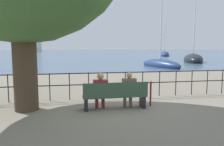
% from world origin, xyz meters
% --- Properties ---
extents(ground_plane, '(1000.00, 1000.00, 0.00)m').
position_xyz_m(ground_plane, '(0.00, 0.00, 0.00)').
color(ground_plane, gray).
extents(harbor_water, '(600.00, 300.00, 0.01)m').
position_xyz_m(harbor_water, '(0.00, 160.22, 0.00)').
color(harbor_water, '#47607A').
rests_on(harbor_water, ground_plane).
extents(park_bench, '(2.10, 0.45, 0.90)m').
position_xyz_m(park_bench, '(0.00, -0.07, 0.44)').
color(park_bench, '#334C38').
rests_on(park_bench, ground_plane).
extents(seated_person_left, '(0.46, 0.35, 1.20)m').
position_xyz_m(seated_person_left, '(-0.47, 0.01, 0.67)').
color(seated_person_left, maroon).
rests_on(seated_person_left, ground_plane).
extents(seated_person_right, '(0.44, 0.35, 1.20)m').
position_xyz_m(seated_person_right, '(0.47, 0.01, 0.66)').
color(seated_person_right, brown).
rests_on(seated_person_right, ground_plane).
extents(promenade_railing, '(14.65, 0.04, 1.05)m').
position_xyz_m(promenade_railing, '(-0.00, 1.51, 0.69)').
color(promenade_railing, black).
rests_on(promenade_railing, ground_plane).
extents(closed_umbrella, '(0.09, 0.09, 0.90)m').
position_xyz_m(closed_umbrella, '(1.27, 0.10, 0.50)').
color(closed_umbrella, maroon).
rests_on(closed_umbrella, ground_plane).
extents(sailboat_0, '(4.27, 6.66, 7.63)m').
position_xyz_m(sailboat_0, '(21.38, 43.67, 0.36)').
color(sailboat_0, navy).
rests_on(sailboat_0, ground_plane).
extents(sailboat_2, '(2.94, 6.38, 10.70)m').
position_xyz_m(sailboat_2, '(7.89, 14.70, 0.32)').
color(sailboat_2, navy).
rests_on(sailboat_2, ground_plane).
extents(sailboat_3, '(5.09, 7.24, 10.18)m').
position_xyz_m(sailboat_3, '(15.70, 21.37, 0.37)').
color(sailboat_3, black).
rests_on(sailboat_3, ground_plane).
extents(harbor_lighthouse, '(5.05, 5.05, 18.21)m').
position_xyz_m(harbor_lighthouse, '(-19.24, 117.65, 8.47)').
color(harbor_lighthouse, silver).
rests_on(harbor_lighthouse, ground_plane).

